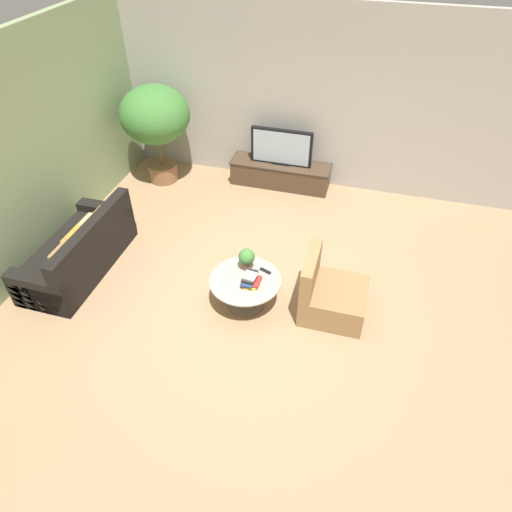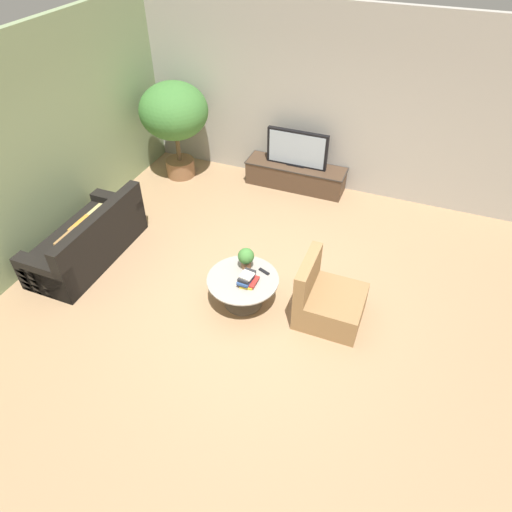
# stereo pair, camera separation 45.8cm
# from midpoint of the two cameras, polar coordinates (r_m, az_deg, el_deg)

# --- Properties ---
(ground_plane) EXTENTS (24.00, 24.00, 0.00)m
(ground_plane) POSITION_cam_midpoint_polar(r_m,az_deg,el_deg) (6.13, 1.65, -5.55)
(ground_plane) COLOR #9E7A56
(back_wall_stone) EXTENTS (7.40, 0.12, 3.00)m
(back_wall_stone) POSITION_cam_midpoint_polar(r_m,az_deg,el_deg) (7.97, 10.50, 18.41)
(back_wall_stone) COLOR #A39E93
(back_wall_stone) RESTS_ON ground
(side_wall_left) EXTENTS (0.12, 7.40, 3.00)m
(side_wall_left) POSITION_cam_midpoint_polar(r_m,az_deg,el_deg) (6.93, -24.22, 12.07)
(side_wall_left) COLOR gray
(side_wall_left) RESTS_ON ground
(media_console) EXTENTS (1.78, 0.50, 0.43)m
(media_console) POSITION_cam_midpoint_polar(r_m,az_deg,el_deg) (8.31, 6.56, 9.95)
(media_console) COLOR #473323
(media_console) RESTS_ON ground
(television) EXTENTS (1.07, 0.13, 0.64)m
(television) POSITION_cam_midpoint_polar(r_m,az_deg,el_deg) (8.06, 6.83, 13.11)
(television) COLOR black
(television) RESTS_ON media_console
(coffee_table) EXTENTS (0.92, 0.92, 0.42)m
(coffee_table) POSITION_cam_midpoint_polar(r_m,az_deg,el_deg) (5.89, 0.59, -3.86)
(coffee_table) COLOR #756656
(coffee_table) RESTS_ON ground
(couch_by_wall) EXTENTS (0.84, 1.86, 0.84)m
(couch_by_wall) POSITION_cam_midpoint_polar(r_m,az_deg,el_deg) (6.95, -18.46, 1.72)
(couch_by_wall) COLOR black
(couch_by_wall) RESTS_ON ground
(armchair_wicker) EXTENTS (0.80, 0.76, 0.86)m
(armchair_wicker) POSITION_cam_midpoint_polar(r_m,az_deg,el_deg) (5.85, 11.08, -5.61)
(armchair_wicker) COLOR olive
(armchair_wicker) RESTS_ON ground
(potted_palm_tall) EXTENTS (1.18, 1.18, 1.73)m
(potted_palm_tall) POSITION_cam_midpoint_polar(r_m,az_deg,el_deg) (8.27, -8.58, 17.06)
(potted_palm_tall) COLOR brown
(potted_palm_tall) RESTS_ON ground
(potted_plant_tabletop) EXTENTS (0.21, 0.21, 0.30)m
(potted_plant_tabletop) POSITION_cam_midpoint_polar(r_m,az_deg,el_deg) (5.85, 0.98, -0.23)
(potted_plant_tabletop) COLOR brown
(potted_plant_tabletop) RESTS_ON coffee_table
(book_stack) EXTENTS (0.23, 0.28, 0.15)m
(book_stack) POSITION_cam_midpoint_polar(r_m,az_deg,el_deg) (5.70, 1.17, -2.93)
(book_stack) COLOR gold
(book_stack) RESTS_ON coffee_table
(remote_black) EXTENTS (0.16, 0.09, 0.02)m
(remote_black) POSITION_cam_midpoint_polar(r_m,az_deg,el_deg) (5.90, 3.25, -2.02)
(remote_black) COLOR black
(remote_black) RESTS_ON coffee_table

